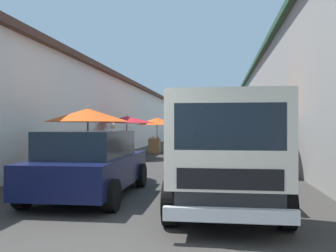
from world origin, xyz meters
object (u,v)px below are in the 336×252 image
Objects in this scene: fruit_stall_near_right at (245,123)px; hatchback_car at (91,163)px; vendor_by_crates at (113,141)px; delivery_truck at (226,156)px; fruit_stall_far_left at (88,126)px; fruit_stall_far_right at (246,123)px; plastic_stool at (278,169)px; fruit_stall_mid_lane at (157,124)px; fruit_stall_near_left at (126,125)px.

fruit_stall_near_right is 0.72× the size of hatchback_car.
fruit_stall_near_right is at bearing -34.30° from vendor_by_crates.
delivery_truck is at bearing -148.88° from vendor_by_crates.
fruit_stall_far_right is at bearing -67.56° from fruit_stall_far_left.
fruit_stall_far_right is 0.93× the size of fruit_stall_far_left.
plastic_stool is at bearing -178.77° from fruit_stall_near_right.
delivery_truck is at bearing -113.94° from hatchback_car.
fruit_stall_near_left is at bearing 168.67° from fruit_stall_mid_lane.
vendor_by_crates is (6.85, 4.14, -0.06)m from delivery_truck.
plastic_stool is (-9.65, -5.27, -1.33)m from fruit_stall_mid_lane.
vendor_by_crates reaches higher than plastic_stool.
fruit_stall_mid_lane is at bearing -0.77° from fruit_stall_far_left.
fruit_stall_mid_lane is at bearing 14.89° from delivery_truck.
fruit_stall_near_left is 6.58m from fruit_stall_far_left.
fruit_stall_mid_lane is 10.45m from fruit_stall_far_left.
fruit_stall_far_right is at bearing -106.47° from vendor_by_crates.
vendor_by_crates is (3.33, 0.28, -0.57)m from fruit_stall_far_left.
fruit_stall_mid_lane is 5.71× the size of plastic_stool.
plastic_stool is (-1.10, -0.83, -1.32)m from fruit_stall_far_right.
fruit_stall_mid_lane is 0.87× the size of fruit_stall_near_right.
vendor_by_crates is at bearing 4.87° from fruit_stall_far_left.
vendor_by_crates is (1.44, 4.86, -0.67)m from fruit_stall_far_right.
fruit_stall_far_left is 5.60m from plastic_stool.
fruit_stall_near_right is at bearing -5.11° from delivery_truck.
vendor_by_crates is (-8.01, 5.47, -0.72)m from fruit_stall_near_right.
hatchback_car is at bearing -157.40° from fruit_stall_far_left.
fruit_stall_near_left is 3.30m from vendor_by_crates.
fruit_stall_mid_lane is 1.02× the size of fruit_stall_far_left.
plastic_stool is at bearing -114.00° from vendor_by_crates.
hatchback_car is 9.08× the size of plastic_stool.
hatchback_car is 5.42m from plastic_stool.
fruit_stall_far_right is 9.47m from fruit_stall_near_right.
fruit_stall_near_right is at bearing -3.67° from fruit_stall_far_right.
fruit_stall_near_right reaches higher than fruit_stall_far_left.
fruit_stall_far_right is 0.84× the size of fruit_stall_near_left.
plastic_stool is (4.32, -1.55, -0.71)m from delivery_truck.
fruit_stall_far_left is 3.39m from vendor_by_crates.
fruit_stall_near_right is 0.58× the size of delivery_truck.
vendor_by_crates is (-7.12, 0.42, -0.68)m from fruit_stall_mid_lane.
delivery_truck is 4.65m from plastic_stool.
fruit_stall_far_right is 1.91m from plastic_stool.
fruit_stall_far_left is 0.85× the size of fruit_stall_near_right.
fruit_stall_near_right is 14.94m from delivery_truck.
fruit_stall_far_right is 0.91× the size of fruit_stall_mid_lane.
fruit_stall_far_left is at bearing 112.44° from fruit_stall_far_right.
hatchback_car is 0.80× the size of delivery_truck.
vendor_by_crates is at bearing -173.68° from fruit_stall_near_left.
vendor_by_crates is at bearing 145.70° from fruit_stall_near_right.
plastic_stool is at bearing -56.05° from hatchback_car.
fruit_stall_far_left is (-1.89, 4.58, -0.10)m from fruit_stall_far_right.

